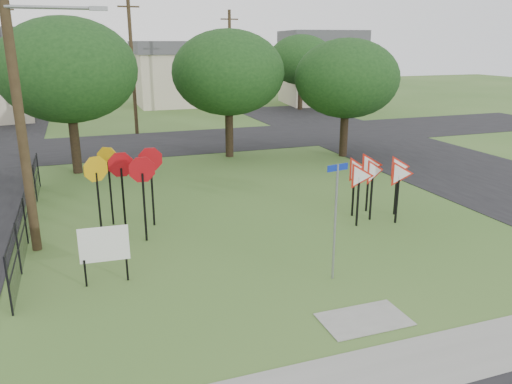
% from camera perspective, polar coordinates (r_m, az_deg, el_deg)
% --- Properties ---
extents(ground, '(140.00, 140.00, 0.00)m').
position_cam_1_polar(ground, '(13.86, 7.03, -9.46)').
color(ground, '#375D22').
extents(sidewalk, '(30.00, 1.60, 0.02)m').
position_cam_1_polar(sidewalk, '(10.81, 17.49, -18.39)').
color(sidewalk, gray).
rests_on(sidewalk, ground).
extents(street_right, '(8.00, 50.00, 0.02)m').
position_cam_1_polar(street_right, '(28.19, 20.01, 3.27)').
color(street_right, black).
rests_on(street_right, ground).
extents(street_far, '(60.00, 8.00, 0.02)m').
position_cam_1_polar(street_far, '(32.17, -9.04, 5.64)').
color(street_far, black).
rests_on(street_far, ground).
extents(curb_pad, '(2.00, 1.20, 0.02)m').
position_cam_1_polar(curb_pad, '(12.03, 12.26, -14.05)').
color(curb_pad, gray).
rests_on(curb_pad, ground).
extents(street_name_sign, '(0.64, 0.15, 3.16)m').
position_cam_1_polar(street_name_sign, '(13.08, 9.06, -2.63)').
color(street_name_sign, gray).
rests_on(street_name_sign, ground).
extents(stop_sign_cluster, '(2.59, 2.20, 2.76)m').
position_cam_1_polar(stop_sign_cluster, '(16.67, -14.83, 2.05)').
color(stop_sign_cluster, black).
rests_on(stop_sign_cluster, ground).
extents(yield_sign_cluster, '(2.91, 1.78, 2.29)m').
position_cam_1_polar(yield_sign_cluster, '(18.04, 13.49, 2.14)').
color(yield_sign_cluster, black).
rests_on(yield_sign_cluster, ground).
extents(info_board, '(1.26, 0.11, 1.58)m').
position_cam_1_polar(info_board, '(13.51, -16.96, -5.96)').
color(info_board, black).
rests_on(info_board, ground).
extents(utility_pole_main, '(3.55, 0.33, 10.00)m').
position_cam_1_polar(utility_pole_main, '(15.66, -25.72, 11.92)').
color(utility_pole_main, '#3E301D').
rests_on(utility_pole_main, ground).
extents(far_pole_a, '(1.40, 0.24, 9.00)m').
position_cam_1_polar(far_pole_a, '(35.29, -13.94, 13.85)').
color(far_pole_a, '#3E301D').
rests_on(far_pole_a, ground).
extents(far_pole_b, '(1.40, 0.24, 8.50)m').
position_cam_1_polar(far_pole_b, '(40.82, -2.98, 14.28)').
color(far_pole_b, '#3E301D').
rests_on(far_pole_b, ground).
extents(far_pole_c, '(1.40, 0.24, 9.00)m').
position_cam_1_polar(far_pole_c, '(41.32, -26.25, 13.02)').
color(far_pole_c, '#3E301D').
rests_on(far_pole_c, ground).
extents(fence_run, '(0.05, 11.55, 1.50)m').
position_cam_1_polar(fence_run, '(18.21, -24.62, -1.78)').
color(fence_run, black).
rests_on(fence_run, ground).
extents(house_mid, '(8.40, 8.40, 6.20)m').
position_cam_1_polar(house_mid, '(52.07, -9.05, 13.31)').
color(house_mid, beige).
rests_on(house_mid, ground).
extents(house_right, '(8.30, 8.30, 7.20)m').
position_cam_1_polar(house_right, '(52.76, 7.37, 13.96)').
color(house_right, beige).
rests_on(house_right, ground).
extents(tree_near_left, '(6.40, 6.40, 7.27)m').
position_cam_1_polar(tree_near_left, '(25.10, -20.76, 12.88)').
color(tree_near_left, black).
rests_on(tree_near_left, ground).
extents(tree_near_mid, '(6.00, 6.00, 6.80)m').
position_cam_1_polar(tree_near_mid, '(27.23, -3.18, 13.46)').
color(tree_near_mid, black).
rests_on(tree_near_mid, ground).
extents(tree_near_right, '(5.60, 5.60, 6.33)m').
position_cam_1_polar(tree_near_right, '(27.76, 10.32, 12.63)').
color(tree_near_right, black).
rests_on(tree_near_right, ground).
extents(tree_far_right, '(6.00, 6.00, 6.80)m').
position_cam_1_polar(tree_far_right, '(47.39, 5.18, 14.81)').
color(tree_far_right, black).
rests_on(tree_far_right, ground).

